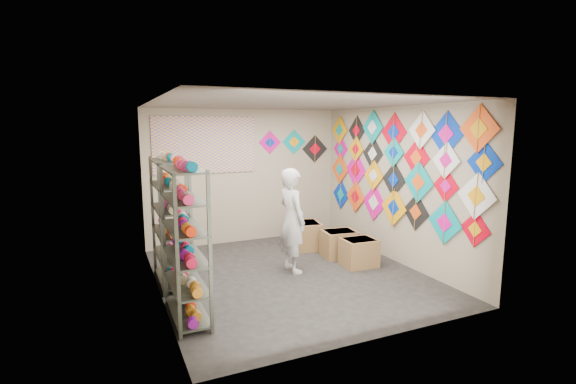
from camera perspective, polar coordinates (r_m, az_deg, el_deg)
name	(u,v)px	position (r m, az deg, el deg)	size (l,w,h in m)	color
ground	(290,275)	(6.83, 0.26, -11.26)	(4.50, 4.50, 0.00)	black
room_walls	(290,173)	(6.44, 0.27, 2.59)	(4.50, 4.50, 4.50)	tan
shelf_rack_front	(185,244)	(5.25, -13.88, -6.89)	(0.40, 1.10, 1.90)	#4C5147
shelf_rack_back	(169,222)	(6.50, -15.92, -3.91)	(0.40, 1.10, 1.90)	#4C5147
string_spools	(176,225)	(5.85, -15.05, -4.34)	(0.12, 2.36, 0.12)	#F22B6A
kite_wall_display	(393,169)	(7.48, 14.22, 3.11)	(0.05, 4.28, 2.07)	red
back_wall_kites	(297,145)	(8.93, 1.18, 6.44)	(1.60, 0.02, 0.73)	#E40694
poster	(205,145)	(8.28, -11.25, 6.31)	(2.00, 0.01, 1.10)	#8455B9
shopkeeper	(292,220)	(6.77, 0.55, -3.90)	(0.46, 0.66, 1.70)	silver
carton_a	(359,252)	(7.28, 9.67, -8.14)	(0.56, 0.47, 0.47)	brown
carton_b	(339,244)	(7.71, 7.01, -7.04)	(0.59, 0.48, 0.48)	brown
carton_c	(305,236)	(8.14, 2.37, -5.97)	(0.55, 0.60, 0.53)	brown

